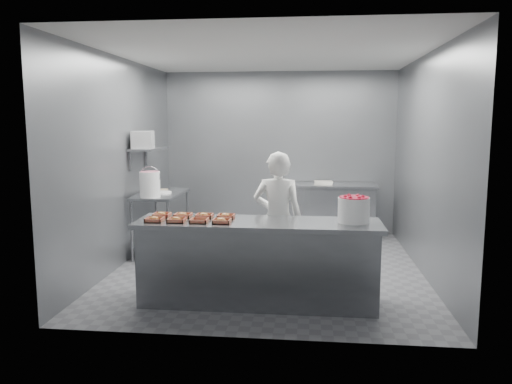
# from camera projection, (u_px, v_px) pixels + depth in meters

# --- Properties ---
(floor) EXTENTS (4.50, 4.50, 0.00)m
(floor) POSITION_uv_depth(u_px,v_px,m) (268.00, 267.00, 6.74)
(floor) COLOR #4C4C51
(floor) RESTS_ON ground
(ceiling) EXTENTS (4.50, 4.50, 0.00)m
(ceiling) POSITION_uv_depth(u_px,v_px,m) (269.00, 54.00, 6.34)
(ceiling) COLOR white
(ceiling) RESTS_ON wall_back
(wall_back) EXTENTS (4.00, 0.04, 2.80)m
(wall_back) POSITION_uv_depth(u_px,v_px,m) (279.00, 153.00, 8.76)
(wall_back) COLOR slate
(wall_back) RESTS_ON ground
(wall_left) EXTENTS (0.04, 4.50, 2.80)m
(wall_left) POSITION_uv_depth(u_px,v_px,m) (122.00, 162.00, 6.75)
(wall_left) COLOR slate
(wall_left) RESTS_ON ground
(wall_right) EXTENTS (0.04, 4.50, 2.80)m
(wall_right) POSITION_uv_depth(u_px,v_px,m) (425.00, 165.00, 6.33)
(wall_right) COLOR slate
(wall_right) RESTS_ON ground
(service_counter) EXTENTS (2.60, 0.70, 0.90)m
(service_counter) POSITION_uv_depth(u_px,v_px,m) (258.00, 262.00, 5.35)
(service_counter) COLOR slate
(service_counter) RESTS_ON ground
(prep_table) EXTENTS (0.60, 1.20, 0.90)m
(prep_table) POSITION_uv_depth(u_px,v_px,m) (161.00, 213.00, 7.42)
(prep_table) COLOR slate
(prep_table) RESTS_ON ground
(back_counter) EXTENTS (1.50, 0.60, 0.90)m
(back_counter) POSITION_uv_depth(u_px,v_px,m) (331.00, 210.00, 8.45)
(back_counter) COLOR slate
(back_counter) RESTS_ON ground
(wall_shelf) EXTENTS (0.35, 0.90, 0.03)m
(wall_shelf) POSITION_uv_depth(u_px,v_px,m) (148.00, 149.00, 7.31)
(wall_shelf) COLOR slate
(wall_shelf) RESTS_ON wall_left
(tray_0) EXTENTS (0.19, 0.18, 0.06)m
(tray_0) POSITION_uv_depth(u_px,v_px,m) (154.00, 219.00, 5.27)
(tray_0) COLOR tan
(tray_0) RESTS_ON service_counter
(tray_1) EXTENTS (0.19, 0.18, 0.06)m
(tray_1) POSITION_uv_depth(u_px,v_px,m) (177.00, 220.00, 5.24)
(tray_1) COLOR tan
(tray_1) RESTS_ON service_counter
(tray_2) EXTENTS (0.19, 0.18, 0.04)m
(tray_2) POSITION_uv_depth(u_px,v_px,m) (199.00, 220.00, 5.22)
(tray_2) COLOR tan
(tray_2) RESTS_ON service_counter
(tray_3) EXTENTS (0.19, 0.18, 0.06)m
(tray_3) POSITION_uv_depth(u_px,v_px,m) (222.00, 221.00, 5.19)
(tray_3) COLOR tan
(tray_3) RESTS_ON service_counter
(tray_4) EXTENTS (0.19, 0.18, 0.06)m
(tray_4) POSITION_uv_depth(u_px,v_px,m) (162.00, 215.00, 5.52)
(tray_4) COLOR tan
(tray_4) RESTS_ON service_counter
(tray_5) EXTENTS (0.19, 0.18, 0.06)m
(tray_5) POSITION_uv_depth(u_px,v_px,m) (183.00, 215.00, 5.50)
(tray_5) COLOR tan
(tray_5) RESTS_ON service_counter
(tray_6) EXTENTS (0.19, 0.18, 0.06)m
(tray_6) POSITION_uv_depth(u_px,v_px,m) (204.00, 216.00, 5.47)
(tray_6) COLOR tan
(tray_6) RESTS_ON service_counter
(tray_7) EXTENTS (0.19, 0.18, 0.06)m
(tray_7) POSITION_uv_depth(u_px,v_px,m) (226.00, 216.00, 5.45)
(tray_7) COLOR tan
(tray_7) RESTS_ON service_counter
(worker) EXTENTS (0.60, 0.41, 1.60)m
(worker) POSITION_uv_depth(u_px,v_px,m) (278.00, 219.00, 5.91)
(worker) COLOR white
(worker) RESTS_ON ground
(strawberry_tub) EXTENTS (0.33, 0.33, 0.27)m
(strawberry_tub) POSITION_uv_depth(u_px,v_px,m) (354.00, 209.00, 5.20)
(strawberry_tub) COLOR white
(strawberry_tub) RESTS_ON service_counter
(glaze_bucket) EXTENTS (0.30, 0.28, 0.43)m
(glaze_bucket) POSITION_uv_depth(u_px,v_px,m) (150.00, 184.00, 6.92)
(glaze_bucket) COLOR white
(glaze_bucket) RESTS_ON prep_table
(bucket_lid) EXTENTS (0.34, 0.34, 0.02)m
(bucket_lid) POSITION_uv_depth(u_px,v_px,m) (162.00, 193.00, 7.32)
(bucket_lid) COLOR white
(bucket_lid) RESTS_ON prep_table
(rag) EXTENTS (0.14, 0.12, 0.02)m
(rag) POSITION_uv_depth(u_px,v_px,m) (163.00, 190.00, 7.64)
(rag) COLOR #CCB28C
(rag) RESTS_ON prep_table
(appliance) EXTENTS (0.34, 0.37, 0.25)m
(appliance) POSITION_uv_depth(u_px,v_px,m) (143.00, 140.00, 7.06)
(appliance) COLOR gray
(appliance) RESTS_ON wall_shelf
(paper_stack) EXTENTS (0.30, 0.23, 0.05)m
(paper_stack) POSITION_uv_depth(u_px,v_px,m) (323.00, 183.00, 8.40)
(paper_stack) COLOR silver
(paper_stack) RESTS_ON back_counter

